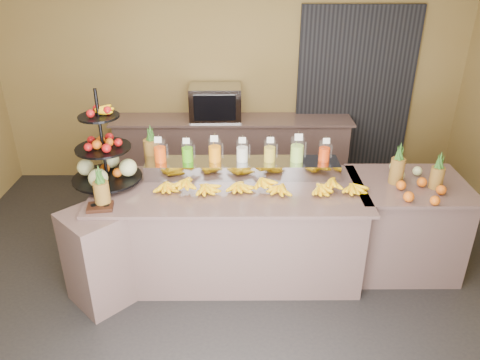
{
  "coord_description": "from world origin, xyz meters",
  "views": [
    {
      "loc": [
        0.08,
        -3.5,
        2.92
      ],
      "look_at": [
        0.1,
        0.3,
        1.02
      ],
      "focal_mm": 35.0,
      "sensor_mm": 36.0,
      "label": 1
    }
  ],
  "objects_px": {
    "banana_heap": "(260,184)",
    "fruit_stand": "(110,160)",
    "condiment_caddy": "(100,207)",
    "oven_warmer": "(215,102)",
    "right_fruit_pile": "(417,183)",
    "pitcher_tray": "(242,168)"
  },
  "relations": [
    {
      "from": "banana_heap",
      "to": "condiment_caddy",
      "type": "height_order",
      "value": "banana_heap"
    },
    {
      "from": "fruit_stand",
      "to": "oven_warmer",
      "type": "bearing_deg",
      "value": 56.23
    },
    {
      "from": "pitcher_tray",
      "to": "condiment_caddy",
      "type": "relative_size",
      "value": 8.72
    },
    {
      "from": "banana_heap",
      "to": "fruit_stand",
      "type": "xyz_separation_m",
      "value": [
        -1.38,
        0.16,
        0.16
      ]
    },
    {
      "from": "pitcher_tray",
      "to": "right_fruit_pile",
      "type": "height_order",
      "value": "right_fruit_pile"
    },
    {
      "from": "banana_heap",
      "to": "right_fruit_pile",
      "type": "height_order",
      "value": "right_fruit_pile"
    },
    {
      "from": "fruit_stand",
      "to": "right_fruit_pile",
      "type": "height_order",
      "value": "fruit_stand"
    },
    {
      "from": "fruit_stand",
      "to": "pitcher_tray",
      "type": "bearing_deg",
      "value": -0.52
    },
    {
      "from": "fruit_stand",
      "to": "condiment_caddy",
      "type": "distance_m",
      "value": 0.53
    },
    {
      "from": "fruit_stand",
      "to": "condiment_caddy",
      "type": "relative_size",
      "value": 4.25
    },
    {
      "from": "pitcher_tray",
      "to": "banana_heap",
      "type": "xyz_separation_m",
      "value": [
        0.16,
        -0.31,
        -0.01
      ]
    },
    {
      "from": "pitcher_tray",
      "to": "condiment_caddy",
      "type": "height_order",
      "value": "pitcher_tray"
    },
    {
      "from": "pitcher_tray",
      "to": "right_fruit_pile",
      "type": "relative_size",
      "value": 3.99
    },
    {
      "from": "condiment_caddy",
      "to": "right_fruit_pile",
      "type": "relative_size",
      "value": 0.46
    },
    {
      "from": "banana_heap",
      "to": "oven_warmer",
      "type": "relative_size",
      "value": 2.99
    },
    {
      "from": "condiment_caddy",
      "to": "oven_warmer",
      "type": "height_order",
      "value": "oven_warmer"
    },
    {
      "from": "banana_heap",
      "to": "right_fruit_pile",
      "type": "xyz_separation_m",
      "value": [
        1.43,
        -0.01,
        0.01
      ]
    },
    {
      "from": "oven_warmer",
      "to": "right_fruit_pile",
      "type": "bearing_deg",
      "value": -46.85
    },
    {
      "from": "banana_heap",
      "to": "right_fruit_pile",
      "type": "bearing_deg",
      "value": -0.25
    },
    {
      "from": "banana_heap",
      "to": "condiment_caddy",
      "type": "xyz_separation_m",
      "value": [
        -1.37,
        -0.32,
        -0.05
      ]
    },
    {
      "from": "banana_heap",
      "to": "condiment_caddy",
      "type": "relative_size",
      "value": 9.09
    },
    {
      "from": "pitcher_tray",
      "to": "oven_warmer",
      "type": "xyz_separation_m",
      "value": [
        -0.32,
        1.67,
        0.14
      ]
    }
  ]
}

